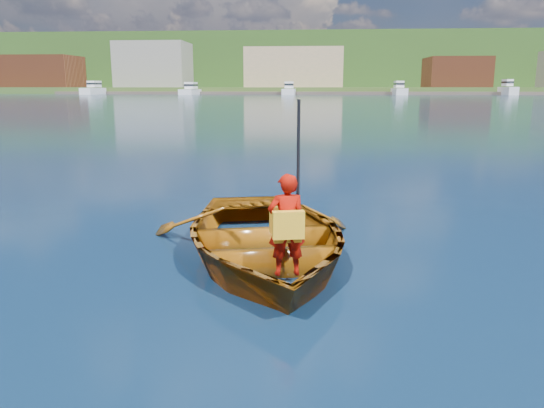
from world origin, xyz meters
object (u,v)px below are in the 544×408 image
rowboat (263,237)px  dock (324,93)px  marina_yachts (336,90)px  child_paddler (287,224)px

rowboat → dock: 148.64m
marina_yachts → dock: bearing=124.5°
rowboat → marina_yachts: (6.52, 143.92, 1.08)m
dock → marina_yachts: size_ratio=1.10×
child_paddler → marina_yachts: marina_yachts is taller
marina_yachts → child_paddler: bearing=-92.4°
rowboat → dock: dock is taller
child_paddler → marina_yachts: (6.18, 144.77, 0.69)m
rowboat → marina_yachts: bearing=87.4°
child_paddler → marina_yachts: 144.90m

